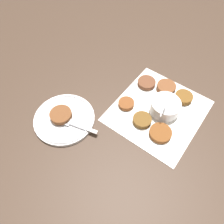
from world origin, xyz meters
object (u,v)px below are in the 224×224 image
object	(u,v)px
sauce_bowl	(165,107)
serving_plate	(64,118)
fritter_on_plate	(61,115)
fork	(71,123)

from	to	relation	value
sauce_bowl	serving_plate	bearing A→B (deg)	-57.53
serving_plate	fritter_on_plate	world-z (taller)	fritter_on_plate
sauce_bowl	serving_plate	size ratio (longest dim) A/B	0.53
sauce_bowl	fritter_on_plate	xyz separation A→B (m)	(0.19, -0.30, 0.00)
fork	serving_plate	bearing A→B (deg)	-105.99
sauce_bowl	fork	xyz separation A→B (m)	(0.20, -0.26, -0.01)
fritter_on_plate	serving_plate	bearing A→B (deg)	96.69
fork	sauce_bowl	bearing A→B (deg)	127.23
sauce_bowl	fritter_on_plate	distance (m)	0.36
fritter_on_plate	fork	distance (m)	0.05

